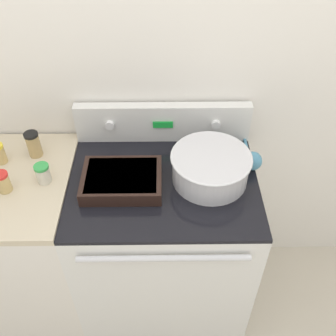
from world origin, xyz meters
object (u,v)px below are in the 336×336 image
at_px(casserole_dish, 122,179).
at_px(spice_jar_green_cap, 43,173).
at_px(mixing_bowl, 211,166).
at_px(spice_jar_black_cap, 34,144).
at_px(ladle, 252,160).
at_px(spice_jar_red_cap, 3,182).

xyz_separation_m(casserole_dish, spice_jar_green_cap, (-0.32, 0.02, 0.02)).
relative_size(mixing_bowl, casserole_dish, 1.02).
distance_m(casserole_dish, spice_jar_black_cap, 0.44).
bearing_deg(ladle, spice_jar_red_cap, -172.06).
bearing_deg(casserole_dish, spice_jar_black_cap, 155.03).
bearing_deg(spice_jar_red_cap, casserole_dish, 3.85).
distance_m(casserole_dish, spice_jar_green_cap, 0.32).
bearing_deg(casserole_dish, ladle, 11.36).
bearing_deg(spice_jar_red_cap, mixing_bowl, 4.56).
height_order(mixing_bowl, casserole_dish, mixing_bowl).
bearing_deg(ladle, spice_jar_black_cap, 175.58).
distance_m(mixing_bowl, spice_jar_black_cap, 0.78).
height_order(ladle, spice_jar_black_cap, spice_jar_black_cap).
xyz_separation_m(spice_jar_green_cap, spice_jar_red_cap, (-0.15, -0.05, 0.00)).
xyz_separation_m(mixing_bowl, spice_jar_black_cap, (-0.76, 0.15, -0.00)).
bearing_deg(ladle, casserole_dish, -168.64).
height_order(ladle, spice_jar_red_cap, spice_jar_red_cap).
bearing_deg(casserole_dish, spice_jar_red_cap, -176.15).
bearing_deg(spice_jar_green_cap, spice_jar_red_cap, -161.14).
xyz_separation_m(ladle, spice_jar_green_cap, (-0.88, -0.09, 0.02)).
relative_size(casserole_dish, spice_jar_black_cap, 2.72).
xyz_separation_m(spice_jar_black_cap, spice_jar_red_cap, (-0.07, -0.22, -0.01)).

